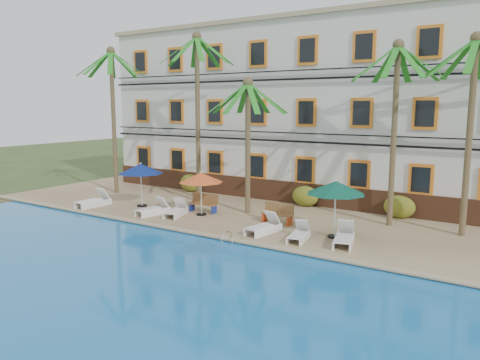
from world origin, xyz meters
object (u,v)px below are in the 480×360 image
Objects in this scene: palm_a at (113,102)px; palm_b at (197,97)px; pool_ladder at (232,241)px; umbrella_red at (201,178)px; lounger_e at (299,234)px; palm_d at (395,109)px; lounger_c at (176,210)px; palm_c at (248,126)px; bench_right at (278,213)px; lounger_a at (94,201)px; lounger_b at (153,209)px; umbrella_green at (336,188)px; lounger_f at (344,237)px; palm_e at (471,108)px; umbrella_blue at (141,169)px; bench_left at (204,203)px; lounger_d at (264,226)px.

palm_a is 5.97m from palm_b.
pool_ladder is (5.97, -5.53, -5.85)m from palm_b.
palm_a is at bearing -173.20° from palm_b.
umbrella_red is 1.27× the size of lounger_e.
palm_d reaches higher than lounger_c.
palm_c is (3.86, -0.97, -1.49)m from palm_b.
pool_ladder is (2.11, -4.55, -4.36)m from palm_c.
bench_right is (4.90, 1.43, 0.20)m from lounger_c.
lounger_a reaches higher than lounger_b.
palm_c is at bearing 36.81° from lounger_b.
palm_c is 3.38× the size of lounger_a.
umbrella_green is 2.05m from lounger_f.
palm_c reaches higher than umbrella_green.
palm_e is 15.97m from umbrella_blue.
palm_c is 6.65m from pool_ladder.
palm_d is 15.98m from lounger_a.
pool_ladder is at bearing -22.05° from palm_a.
palm_b is at bearing 160.32° from lounger_f.
palm_a reaches higher than pool_ladder.
bench_left is 1.03× the size of bench_right.
umbrella_green is 1.20× the size of lounger_f.
umbrella_green is 3.26× the size of pool_ladder.
lounger_e is 1.12× the size of bench_left.
umbrella_green reaches higher than lounger_c.
palm_a is at bearing 166.81° from umbrella_red.
lounger_d is at bearing -13.97° from palm_a.
umbrella_red is 1.09× the size of lounger_f.
palm_b is 3.90× the size of umbrella_blue.
palm_c reaches higher than pool_ladder.
umbrella_green is 1.61× the size of bench_right.
lounger_b is 8.09m from lounger_e.
bench_left is at bearing -47.00° from palm_b.
lounger_a is 1.32× the size of bench_right.
palm_c is at bearing 155.95° from bench_right.
lounger_e is at bearing -4.53° from lounger_c.
bench_left is 4.28m from bench_right.
bench_left reaches higher than lounger_c.
lounger_a is at bearing -147.44° from umbrella_blue.
lounger_c is at bearing 156.00° from pool_ladder.
umbrella_blue is at bearing 167.23° from lounger_c.
palm_a is 5.86× the size of bench_right.
lounger_d is at bearing -30.45° from palm_b.
umbrella_green is 1.29× the size of lounger_c.
lounger_a is (-3.93, -4.14, -5.55)m from palm_b.
bench_left is (-11.71, -2.40, -4.78)m from palm_e.
lounger_e is (6.93, -0.55, -0.02)m from lounger_c.
lounger_a reaches higher than lounger_d.
lounger_f is at bearing -99.20° from palm_d.
lounger_e is (5.99, -1.36, -1.61)m from umbrella_red.
lounger_c is 5.18m from pool_ladder.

